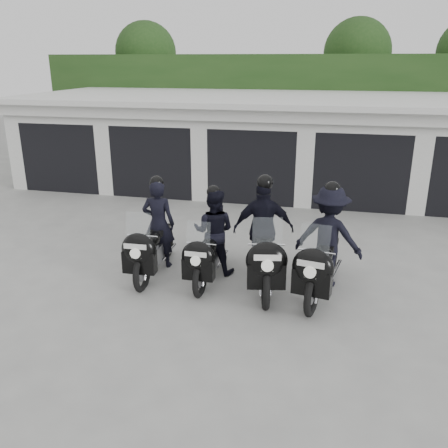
% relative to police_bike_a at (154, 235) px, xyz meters
% --- Properties ---
extents(ground, '(80.00, 80.00, 0.00)m').
position_rel_police_bike_a_xyz_m(ground, '(1.06, -0.33, -0.79)').
color(ground, '#989994').
rests_on(ground, ground).
extents(garage_block, '(16.40, 6.80, 2.96)m').
position_rel_police_bike_a_xyz_m(garage_block, '(1.06, 7.73, 0.64)').
color(garage_block, silver).
rests_on(garage_block, ground).
extents(background_vegetation, '(20.00, 3.90, 5.80)m').
position_rel_police_bike_a_xyz_m(background_vegetation, '(1.43, 12.59, 1.98)').
color(background_vegetation, '#1C3914').
rests_on(background_vegetation, ground).
extents(police_bike_a, '(0.73, 2.28, 1.99)m').
position_rel_police_bike_a_xyz_m(police_bike_a, '(0.00, 0.00, 0.00)').
color(police_bike_a, black).
rests_on(police_bike_a, ground).
extents(police_bike_b, '(0.85, 2.15, 1.87)m').
position_rel_police_bike_a_xyz_m(police_bike_b, '(1.16, 0.08, -0.00)').
color(police_bike_b, black).
rests_on(police_bike_b, ground).
extents(police_bike_c, '(1.27, 2.44, 2.14)m').
position_rel_police_bike_a_xyz_m(police_bike_c, '(2.20, 0.05, 0.12)').
color(police_bike_c, black).
rests_on(police_bike_c, ground).
extents(police_bike_d, '(1.36, 2.40, 2.10)m').
position_rel_police_bike_a_xyz_m(police_bike_d, '(3.36, -0.02, 0.11)').
color(police_bike_d, black).
rests_on(police_bike_d, ground).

